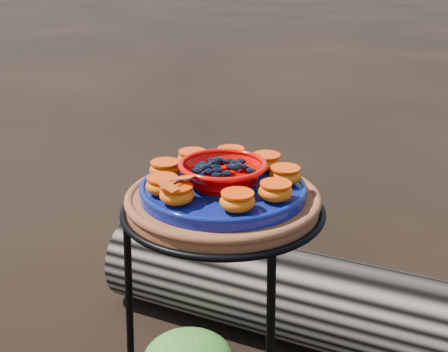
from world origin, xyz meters
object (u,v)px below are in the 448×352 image
Objects in this scene: red_bowl at (223,174)px; driftwood_log at (341,307)px; cobalt_plate at (223,190)px; terracotta_saucer at (223,202)px.

driftwood_log is (0.04, 0.59, -0.63)m from red_bowl.
cobalt_plate is at bearing -93.38° from driftwood_log.
red_bowl is at bearing -93.38° from driftwood_log.
cobalt_plate is 0.03m from red_bowl.
red_bowl is 0.86m from driftwood_log.
cobalt_plate is 0.20× the size of driftwood_log.
terracotta_saucer is 0.06m from red_bowl.
red_bowl is at bearing 0.00° from cobalt_plate.
red_bowl is 0.10× the size of driftwood_log.
terracotta_saucer is 0.82m from driftwood_log.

